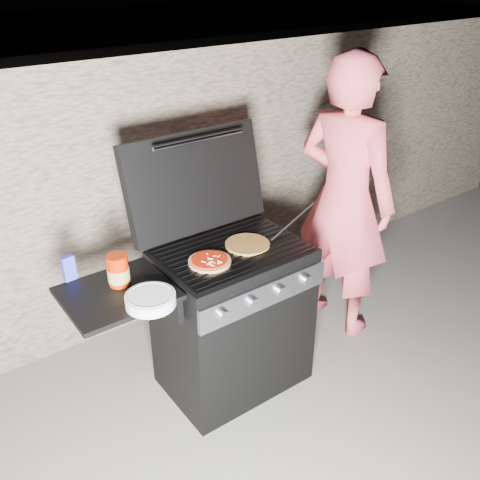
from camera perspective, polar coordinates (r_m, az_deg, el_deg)
ground at (r=3.40m, az=-0.70°, el=-14.47°), size 50.00×50.00×0.00m
stone_wall at (r=3.69m, az=-10.31°, el=5.35°), size 8.00×0.35×1.80m
gas_grill at (r=3.01m, az=-4.70°, el=-9.95°), size 1.34×0.79×0.91m
pizza_topped at (r=2.74m, az=-3.26°, el=-2.22°), size 0.27×0.27×0.02m
pizza_plain at (r=2.90m, az=0.79°, el=-0.46°), size 0.30×0.30×0.01m
sauce_jar at (r=2.61m, az=-12.88°, el=-3.13°), size 0.10×0.10×0.16m
blue_carton at (r=2.72m, az=-17.81°, el=-2.85°), size 0.06×0.04×0.13m
plate_stack at (r=2.46m, az=-9.53°, el=-6.30°), size 0.29×0.29×0.05m
person at (r=3.47m, az=11.06°, el=4.22°), size 0.58×0.76×1.85m
tongs at (r=3.08m, az=5.72°, el=2.03°), size 0.41×0.12×0.09m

